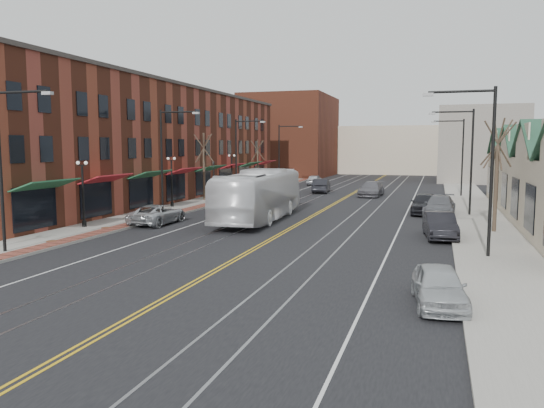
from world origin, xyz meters
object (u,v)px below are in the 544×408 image
Objects in this scene: parked_suv at (157,214)px; parked_car_c at (440,206)px; parked_car_b at (440,226)px; parked_car_d at (425,203)px; parked_car_a at (439,286)px; transit_bus at (259,195)px.

parked_car_c reaches higher than parked_suv.
parked_car_b is 0.92× the size of parked_car_d.
parked_car_a is at bearing -97.12° from parked_car_b.
parked_car_c reaches higher than parked_car_b.
parked_car_b reaches higher than parked_suv.
parked_car_b is at bearing -85.62° from parked_car_c.
parked_car_c is at bearing 83.17° from parked_car_b.
parked_suv is at bearing 29.65° from transit_bus.
parked_car_d is at bearing 88.85° from parked_car_b.
transit_bus is 2.45× the size of parked_car_c.
parked_car_b is at bearing 179.90° from parked_suv.
parked_car_b is (18.60, -0.12, 0.07)m from parked_suv.
parked_car_c is 1.33m from parked_car_d.
parked_car_c is at bearing -150.60° from parked_suv.
parked_car_c is (18.60, 10.36, 0.09)m from parked_suv.
transit_bus is at bearing -146.69° from parked_car_d.
transit_bus is 2.85× the size of parked_car_b.
transit_bus is 3.23× the size of parked_car_a.
parked_car_d is (17.49, 11.08, 0.16)m from parked_suv.
transit_bus reaches higher than parked_car_a.
parked_car_a is 0.88× the size of parked_car_b.
parked_car_b reaches higher than parked_car_a.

